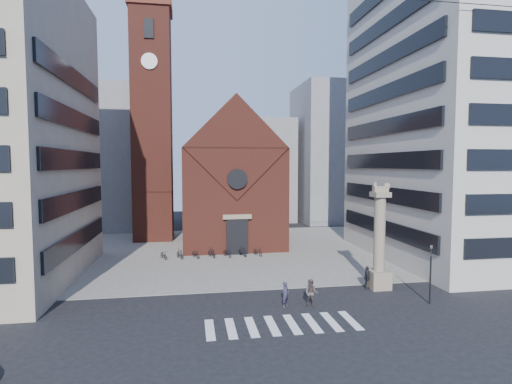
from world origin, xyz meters
TOP-DOWN VIEW (x-y plane):
  - ground at (0.00, 0.00)m, footprint 120.00×120.00m
  - piazza at (0.00, 19.00)m, footprint 46.00×30.00m
  - zebra_crossing at (0.55, -3.00)m, footprint 10.20×3.20m
  - church at (0.00, 25.04)m, footprint 12.00×16.65m
  - campanile at (-10.00, 28.00)m, footprint 5.50×5.50m
  - building_right at (24.00, 12.00)m, footprint 18.00×22.00m
  - bg_block_left at (-20.00, 40.00)m, footprint 16.00×14.00m
  - bg_block_mid at (6.00, 45.00)m, footprint 14.00×12.00m
  - bg_block_right at (22.00, 42.00)m, footprint 16.00×14.00m
  - lion_column at (10.01, 3.00)m, footprint 1.63×1.60m
  - traffic_light at (12.00, -1.00)m, footprint 0.13×0.16m
  - pedestrian_0 at (1.51, 0.09)m, footprint 0.77×0.75m
  - pedestrian_1 at (3.31, -0.19)m, footprint 1.20×1.11m
  - pedestrian_2 at (9.00, 3.00)m, footprint 0.77×1.18m
  - scooter_0 at (-7.99, 15.90)m, footprint 1.25×1.84m
  - scooter_1 at (-6.29, 15.90)m, footprint 1.11×1.74m
  - scooter_2 at (-4.60, 15.90)m, footprint 1.25×1.84m
  - scooter_3 at (-2.90, 15.90)m, footprint 1.11×1.74m
  - scooter_4 at (-1.21, 15.90)m, footprint 1.25×1.84m
  - scooter_5 at (0.48, 15.90)m, footprint 1.11×1.74m
  - scooter_6 at (2.18, 15.90)m, footprint 1.25×1.84m

SIDE VIEW (x-z plane):
  - ground at x=0.00m, z-range 0.00..0.00m
  - zebra_crossing at x=0.55m, z-range 0.00..0.01m
  - piazza at x=0.00m, z-range 0.00..0.05m
  - scooter_0 at x=-7.99m, z-range 0.05..0.97m
  - scooter_2 at x=-4.60m, z-range 0.05..0.97m
  - scooter_4 at x=-1.21m, z-range 0.05..0.97m
  - scooter_6 at x=2.18m, z-range 0.05..0.97m
  - scooter_1 at x=-6.29m, z-range 0.05..1.07m
  - scooter_3 at x=-2.90m, z-range 0.05..1.07m
  - scooter_5 at x=0.48m, z-range 0.05..1.07m
  - pedestrian_0 at x=1.51m, z-range 0.00..1.79m
  - pedestrian_2 at x=9.00m, z-range 0.00..1.87m
  - pedestrian_1 at x=3.31m, z-range 0.00..1.97m
  - traffic_light at x=12.00m, z-range 0.14..4.44m
  - lion_column at x=10.01m, z-range -0.88..7.79m
  - church at x=0.00m, z-range -1.02..16.98m
  - bg_block_mid at x=6.00m, z-range 0.00..18.00m
  - bg_block_left at x=-20.00m, z-range 0.00..22.00m
  - bg_block_right at x=22.00m, z-range 0.00..24.00m
  - campanile at x=-10.00m, z-range 0.14..31.34m
  - building_right at x=24.00m, z-range 0.00..32.00m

